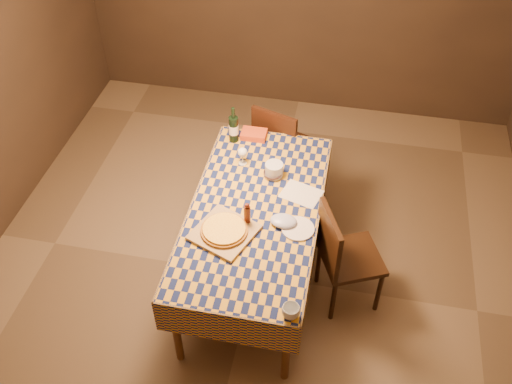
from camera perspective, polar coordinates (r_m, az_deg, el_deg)
room at (r=3.73m, az=-0.15°, el=4.46°), size 5.00×5.10×2.70m
dining_table at (r=4.18m, az=-0.13°, el=-2.50°), size 0.94×1.84×0.77m
cutting_board at (r=3.96m, az=-3.19°, el=-4.05°), size 0.50×0.50×0.02m
pizza at (r=3.94m, az=-3.20°, el=-3.78°), size 0.37×0.37×0.03m
pepper_mill at (r=3.96m, az=-0.89°, el=-2.26°), size 0.06×0.06×0.20m
bowl at (r=4.37m, az=1.69°, el=1.78°), size 0.16×0.16×0.04m
wine_glass at (r=4.43m, az=-1.36°, el=3.94°), size 0.08×0.08×0.15m
wine_bottle at (r=4.65m, az=-2.25°, el=6.37°), size 0.09×0.09×0.32m
deli_tub at (r=4.35m, az=1.81°, el=2.21°), size 0.18×0.18×0.11m
takeout_container at (r=4.74m, az=-0.21°, el=5.79°), size 0.21×0.15×0.05m
white_plate at (r=4.00m, az=4.21°, el=-3.67°), size 0.27×0.27×0.01m
tumbler at (r=3.52m, az=3.50°, el=-11.85°), size 0.15×0.15×0.09m
flour_patch at (r=4.25m, az=4.55°, el=-0.19°), size 0.34×0.29×0.00m
flour_bag at (r=4.01m, az=2.76°, el=-2.90°), size 0.21×0.18×0.06m
chair_far at (r=5.08m, az=2.37°, el=4.85°), size 0.53×0.54×0.93m
chair_right at (r=4.21m, az=8.56°, el=-6.12°), size 0.56×0.56×0.93m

